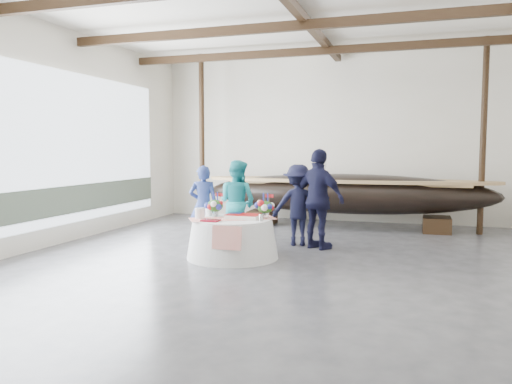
% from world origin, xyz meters
% --- Properties ---
extents(floor, '(10.00, 12.00, 0.01)m').
position_xyz_m(floor, '(0.00, 0.00, 0.00)').
color(floor, '#3D3D42').
rests_on(floor, ground).
extents(wall_back, '(10.00, 0.02, 4.50)m').
position_xyz_m(wall_back, '(0.00, 6.00, 2.25)').
color(wall_back, silver).
rests_on(wall_back, ground).
extents(wall_left, '(0.02, 12.00, 4.50)m').
position_xyz_m(wall_left, '(-5.00, 0.00, 2.25)').
color(wall_left, silver).
rests_on(wall_left, ground).
extents(pavilion_structure, '(9.80, 11.76, 4.50)m').
position_xyz_m(pavilion_structure, '(0.00, 0.82, 4.00)').
color(pavilion_structure, black).
rests_on(pavilion_structure, ground).
extents(open_bay, '(0.03, 7.00, 3.20)m').
position_xyz_m(open_bay, '(-4.95, 1.00, 1.83)').
color(open_bay, silver).
rests_on(open_bay, ground).
extents(longboat_display, '(7.24, 1.45, 1.36)m').
position_xyz_m(longboat_display, '(0.39, 4.77, 0.87)').
color(longboat_display, black).
rests_on(longboat_display, ground).
extents(banquet_table, '(1.66, 1.66, 0.72)m').
position_xyz_m(banquet_table, '(-1.10, 0.68, 0.36)').
color(banquet_table, silver).
rests_on(banquet_table, ground).
extents(tabletop_items, '(1.60, 1.28, 0.40)m').
position_xyz_m(tabletop_items, '(-1.09, 0.85, 0.87)').
color(tabletop_items, red).
rests_on(tabletop_items, banquet_table).
extents(guest_woman_blue, '(0.68, 0.54, 1.64)m').
position_xyz_m(guest_woman_blue, '(-2.13, 1.73, 0.82)').
color(guest_woman_blue, navy).
rests_on(guest_woman_blue, ground).
extents(guest_woman_teal, '(1.01, 0.88, 1.75)m').
position_xyz_m(guest_woman_teal, '(-1.45, 1.91, 0.87)').
color(guest_woman_teal, teal).
rests_on(guest_woman_teal, ground).
extents(guest_man_left, '(1.20, 0.87, 1.66)m').
position_xyz_m(guest_man_left, '(-0.23, 2.22, 0.83)').
color(guest_man_left, black).
rests_on(guest_man_left, ground).
extents(guest_man_right, '(1.25, 0.97, 1.98)m').
position_xyz_m(guest_man_right, '(0.25, 1.96, 0.99)').
color(guest_man_right, black).
rests_on(guest_man_right, ground).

